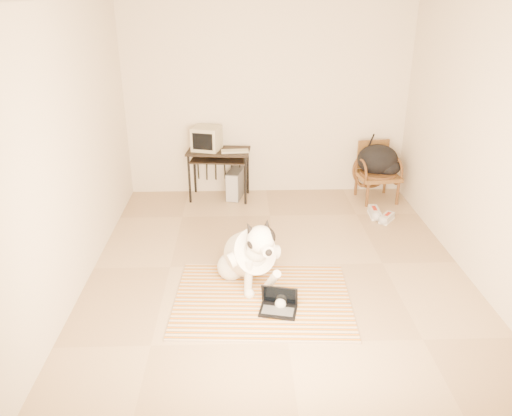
{
  "coord_description": "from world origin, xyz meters",
  "views": [
    {
      "loc": [
        -0.39,
        -4.76,
        2.77
      ],
      "look_at": [
        -0.24,
        -0.33,
        0.83
      ],
      "focal_mm": 35.0,
      "sensor_mm": 36.0,
      "label": 1
    }
  ],
  "objects_px": {
    "dog": "(250,255)",
    "pc_tower": "(235,184)",
    "laptop": "(279,304)",
    "crt_monitor": "(207,138)",
    "rattan_chair": "(377,171)",
    "backpack": "(379,161)",
    "computer_desk": "(219,157)"
  },
  "relations": [
    {
      "from": "crt_monitor",
      "to": "pc_tower",
      "type": "height_order",
      "value": "crt_monitor"
    },
    {
      "from": "crt_monitor",
      "to": "backpack",
      "type": "xyz_separation_m",
      "value": [
        2.43,
        -0.13,
        -0.31
      ]
    },
    {
      "from": "laptop",
      "to": "pc_tower",
      "type": "bearing_deg",
      "value": 98.24
    },
    {
      "from": "crt_monitor",
      "to": "rattan_chair",
      "type": "relative_size",
      "value": 0.54
    },
    {
      "from": "dog",
      "to": "backpack",
      "type": "relative_size",
      "value": 1.74
    },
    {
      "from": "crt_monitor",
      "to": "rattan_chair",
      "type": "bearing_deg",
      "value": -3.15
    },
    {
      "from": "dog",
      "to": "computer_desk",
      "type": "distance_m",
      "value": 2.4
    },
    {
      "from": "dog",
      "to": "computer_desk",
      "type": "relative_size",
      "value": 1.16
    },
    {
      "from": "crt_monitor",
      "to": "dog",
      "type": "bearing_deg",
      "value": -77.18
    },
    {
      "from": "dog",
      "to": "pc_tower",
      "type": "distance_m",
      "value": 2.39
    },
    {
      "from": "pc_tower",
      "to": "rattan_chair",
      "type": "bearing_deg",
      "value": -3.34
    },
    {
      "from": "dog",
      "to": "backpack",
      "type": "height_order",
      "value": "dog"
    },
    {
      "from": "crt_monitor",
      "to": "backpack",
      "type": "distance_m",
      "value": 2.45
    },
    {
      "from": "pc_tower",
      "to": "dog",
      "type": "bearing_deg",
      "value": -86.27
    },
    {
      "from": "pc_tower",
      "to": "backpack",
      "type": "bearing_deg",
      "value": -3.24
    },
    {
      "from": "computer_desk",
      "to": "crt_monitor",
      "type": "height_order",
      "value": "crt_monitor"
    },
    {
      "from": "laptop",
      "to": "backpack",
      "type": "relative_size",
      "value": 0.64
    },
    {
      "from": "laptop",
      "to": "crt_monitor",
      "type": "distance_m",
      "value": 3.09
    },
    {
      "from": "laptop",
      "to": "crt_monitor",
      "type": "relative_size",
      "value": 0.88
    },
    {
      "from": "computer_desk",
      "to": "rattan_chair",
      "type": "distance_m",
      "value": 2.25
    },
    {
      "from": "dog",
      "to": "rattan_chair",
      "type": "height_order",
      "value": "dog"
    },
    {
      "from": "computer_desk",
      "to": "pc_tower",
      "type": "xyz_separation_m",
      "value": [
        0.23,
        0.03,
        -0.41
      ]
    },
    {
      "from": "computer_desk",
      "to": "pc_tower",
      "type": "distance_m",
      "value": 0.47
    },
    {
      "from": "computer_desk",
      "to": "pc_tower",
      "type": "height_order",
      "value": "computer_desk"
    },
    {
      "from": "laptop",
      "to": "crt_monitor",
      "type": "height_order",
      "value": "crt_monitor"
    },
    {
      "from": "pc_tower",
      "to": "backpack",
      "type": "relative_size",
      "value": 0.77
    },
    {
      "from": "laptop",
      "to": "pc_tower",
      "type": "xyz_separation_m",
      "value": [
        -0.41,
        2.86,
        0.13
      ]
    },
    {
      "from": "rattan_chair",
      "to": "backpack",
      "type": "xyz_separation_m",
      "value": [
        0.02,
        0.0,
        0.16
      ]
    },
    {
      "from": "pc_tower",
      "to": "backpack",
      "type": "distance_m",
      "value": 2.08
    },
    {
      "from": "laptop",
      "to": "crt_monitor",
      "type": "xyz_separation_m",
      "value": [
        -0.8,
        2.88,
        0.8
      ]
    },
    {
      "from": "computer_desk",
      "to": "backpack",
      "type": "xyz_separation_m",
      "value": [
        2.27,
        -0.08,
        -0.05
      ]
    },
    {
      "from": "rattan_chair",
      "to": "backpack",
      "type": "bearing_deg",
      "value": 4.73
    }
  ]
}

